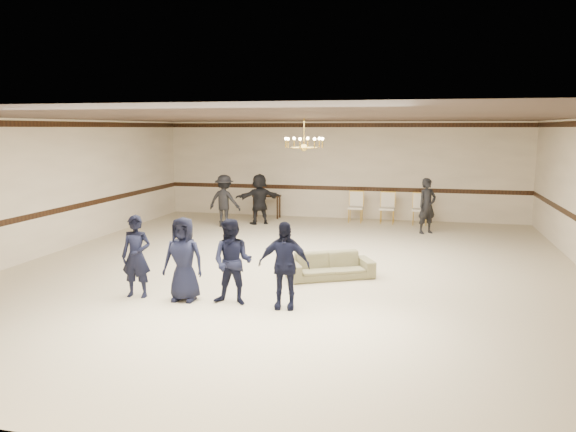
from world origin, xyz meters
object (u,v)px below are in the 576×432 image
object	(u,v)px
adult_mid	(259,199)
boy_b	(183,259)
banquet_chair_right	(420,209)
adult_left	(224,201)
banquet_chair_left	(356,207)
banquet_chair_mid	(387,208)
settee	(330,266)
adult_right	(427,206)
boy_c	(233,262)
boy_a	(136,256)
chandelier	(304,133)
boy_d	(284,265)
console_table	(267,206)

from	to	relation	value
adult_mid	boy_b	bearing A→B (deg)	63.53
banquet_chair_right	adult_left	bearing A→B (deg)	-160.82
adult_mid	banquet_chair_left	bearing A→B (deg)	165.90
banquet_chair_right	banquet_chair_mid	bearing A→B (deg)	-177.26
settee	boy_b	bearing A→B (deg)	-164.83
banquet_chair_mid	adult_right	bearing A→B (deg)	-47.89
boy_b	boy_c	size ratio (longest dim) A/B	1.00
boy_a	banquet_chair_mid	world-z (taller)	boy_a
banquet_chair_mid	adult_left	bearing A→B (deg)	-158.59
adult_right	settee	bearing A→B (deg)	-147.49
settee	adult_right	xyz separation A→B (m)	(1.91, 5.41, 0.54)
banquet_chair_mid	banquet_chair_right	bearing A→B (deg)	1.79
boy_b	chandelier	bearing A→B (deg)	67.15
settee	banquet_chair_left	size ratio (longest dim) A/B	1.78
boy_a	boy_b	bearing A→B (deg)	-4.63
boy_d	console_table	size ratio (longest dim) A/B	1.60
adult_right	banquet_chair_right	distance (m)	1.46
settee	adult_left	bearing A→B (deg)	101.59
settee	adult_right	size ratio (longest dim) A/B	1.09
boy_a	banquet_chair_mid	xyz separation A→B (m)	(3.86, 8.86, -0.25)
banquet_chair_right	boy_b	bearing A→B (deg)	-111.33
console_table	boy_c	bearing A→B (deg)	-78.93
chandelier	boy_b	size ratio (longest dim) A/B	0.64
banquet_chair_left	boy_b	bearing A→B (deg)	-104.17
boy_c	console_table	bearing A→B (deg)	103.20
boy_d	banquet_chair_right	xyz separation A→B (m)	(2.16, 8.86, -0.25)
settee	banquet_chair_mid	xyz separation A→B (m)	(0.71, 6.82, 0.23)
chandelier	banquet_chair_left	distance (m)	5.79
boy_c	settee	size ratio (longest dim) A/B	0.85
banquet_chair_mid	console_table	world-z (taller)	banquet_chair_mid
boy_c	settee	distance (m)	2.49
banquet_chair_mid	boy_b	bearing A→B (deg)	-106.67
boy_c	console_table	world-z (taller)	boy_c
chandelier	boy_c	size ratio (longest dim) A/B	0.64
settee	adult_left	world-z (taller)	adult_left
boy_a	console_table	xyz separation A→B (m)	(-0.14, 9.06, -0.35)
chandelier	settee	world-z (taller)	chandelier
adult_mid	adult_right	world-z (taller)	same
settee	console_table	world-z (taller)	console_table
adult_left	banquet_chair_mid	size ratio (longest dim) A/B	1.64
boy_b	boy_d	size ratio (longest dim) A/B	1.00
adult_left	adult_right	distance (m)	6.01
adult_right	banquet_chair_mid	distance (m)	1.88
boy_d	adult_left	size ratio (longest dim) A/B	0.93
banquet_chair_mid	boy_c	bearing A→B (deg)	-101.29
chandelier	banquet_chair_mid	bearing A→B (deg)	73.12
banquet_chair_mid	banquet_chair_left	bearing A→B (deg)	-178.21
boy_d	banquet_chair_right	bearing A→B (deg)	70.58
banquet_chair_left	banquet_chair_mid	world-z (taller)	same
settee	banquet_chair_mid	bearing A→B (deg)	56.94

